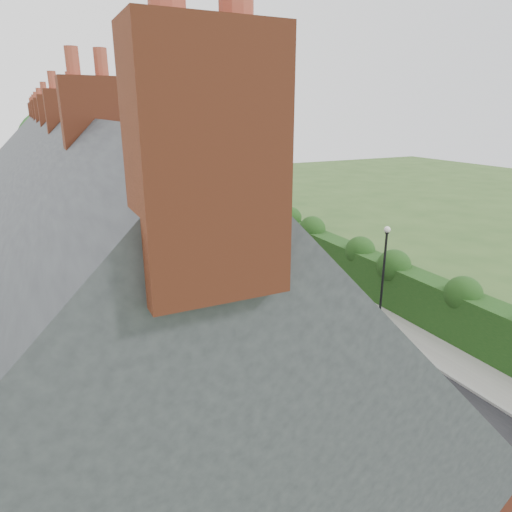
{
  "coord_description": "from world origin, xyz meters",
  "views": [
    {
      "loc": [
        -11.97,
        -12.63,
        10.63
      ],
      "look_at": [
        -0.44,
        10.83,
        2.2
      ],
      "focal_mm": 32.0,
      "sensor_mm": 36.0,
      "label": 1
    }
  ],
  "objects_px": {
    "car_silver_a": "(410,423)",
    "horse_cart": "(248,265)",
    "lamppost": "(384,262)",
    "horse": "(261,282)",
    "car_navy": "(504,502)",
    "car_green": "(210,260)",
    "car_beige": "(160,233)",
    "car_red": "(176,242)",
    "car_black": "(136,203)",
    "car_white": "(249,296)",
    "car_silver_b": "(305,356)",
    "car_grey": "(158,218)"
  },
  "relations": [
    {
      "from": "car_silver_a",
      "to": "horse_cart",
      "type": "relative_size",
      "value": 1.57
    },
    {
      "from": "lamppost",
      "to": "horse",
      "type": "distance_m",
      "value": 7.73
    },
    {
      "from": "car_silver_a",
      "to": "horse_cart",
      "type": "height_order",
      "value": "horse_cart"
    },
    {
      "from": "car_navy",
      "to": "car_green",
      "type": "bearing_deg",
      "value": 86.32
    },
    {
      "from": "lamppost",
      "to": "car_green",
      "type": "height_order",
      "value": "lamppost"
    },
    {
      "from": "horse",
      "to": "car_beige",
      "type": "bearing_deg",
      "value": -60.41
    },
    {
      "from": "car_green",
      "to": "car_red",
      "type": "relative_size",
      "value": 0.99
    },
    {
      "from": "car_green",
      "to": "car_navy",
      "type": "bearing_deg",
      "value": -95.54
    },
    {
      "from": "lamppost",
      "to": "car_black",
      "type": "bearing_deg",
      "value": 98.61
    },
    {
      "from": "car_beige",
      "to": "car_navy",
      "type": "bearing_deg",
      "value": -95.94
    },
    {
      "from": "lamppost",
      "to": "car_beige",
      "type": "height_order",
      "value": "lamppost"
    },
    {
      "from": "horse",
      "to": "horse_cart",
      "type": "height_order",
      "value": "horse_cart"
    },
    {
      "from": "car_white",
      "to": "car_red",
      "type": "distance_m",
      "value": 12.26
    },
    {
      "from": "lamppost",
      "to": "car_white",
      "type": "distance_m",
      "value": 7.52
    },
    {
      "from": "car_navy",
      "to": "horse_cart",
      "type": "relative_size",
      "value": 1.26
    },
    {
      "from": "car_silver_b",
      "to": "car_silver_a",
      "type": "bearing_deg",
      "value": -77.0
    },
    {
      "from": "car_beige",
      "to": "car_black",
      "type": "bearing_deg",
      "value": 77.5
    },
    {
      "from": "lamppost",
      "to": "horse_cart",
      "type": "relative_size",
      "value": 1.69
    },
    {
      "from": "car_silver_a",
      "to": "car_grey",
      "type": "relative_size",
      "value": 1.04
    },
    {
      "from": "lamppost",
      "to": "horse",
      "type": "xyz_separation_m",
      "value": [
        -3.78,
        6.23,
        -2.58
      ]
    },
    {
      "from": "car_navy",
      "to": "horse_cart",
      "type": "height_order",
      "value": "horse_cart"
    },
    {
      "from": "car_grey",
      "to": "horse_cart",
      "type": "xyz_separation_m",
      "value": [
        1.22,
        -17.73,
        0.59
      ]
    },
    {
      "from": "car_black",
      "to": "horse",
      "type": "bearing_deg",
      "value": -101.92
    },
    {
      "from": "horse",
      "to": "car_silver_a",
      "type": "bearing_deg",
      "value": 103.09
    },
    {
      "from": "car_grey",
      "to": "car_black",
      "type": "relative_size",
      "value": 1.22
    },
    {
      "from": "car_grey",
      "to": "car_beige",
      "type": "bearing_deg",
      "value": -96.54
    },
    {
      "from": "car_silver_b",
      "to": "horse_cart",
      "type": "bearing_deg",
      "value": 81.49
    },
    {
      "from": "car_silver_b",
      "to": "car_grey",
      "type": "distance_m",
      "value": 28.19
    },
    {
      "from": "car_silver_a",
      "to": "horse",
      "type": "xyz_separation_m",
      "value": [
        1.47,
        13.78,
        -0.07
      ]
    },
    {
      "from": "lamppost",
      "to": "car_black",
      "type": "relative_size",
      "value": 1.37
    },
    {
      "from": "car_green",
      "to": "horse",
      "type": "relative_size",
      "value": 2.53
    },
    {
      "from": "car_silver_b",
      "to": "car_beige",
      "type": "distance_m",
      "value": 22.45
    },
    {
      "from": "horse",
      "to": "lamppost",
      "type": "bearing_deg",
      "value": 140.42
    },
    {
      "from": "lamppost",
      "to": "car_green",
      "type": "distance_m",
      "value": 12.86
    },
    {
      "from": "car_red",
      "to": "car_beige",
      "type": "bearing_deg",
      "value": 109.93
    },
    {
      "from": "car_green",
      "to": "car_beige",
      "type": "height_order",
      "value": "car_green"
    },
    {
      "from": "car_navy",
      "to": "car_grey",
      "type": "height_order",
      "value": "car_grey"
    },
    {
      "from": "car_white",
      "to": "car_beige",
      "type": "xyz_separation_m",
      "value": [
        -0.95,
        15.48,
        -0.02
      ]
    },
    {
      "from": "car_green",
      "to": "car_black",
      "type": "bearing_deg",
      "value": 85.15
    },
    {
      "from": "car_green",
      "to": "horse_cart",
      "type": "height_order",
      "value": "horse_cart"
    },
    {
      "from": "car_navy",
      "to": "horse_cart",
      "type": "xyz_separation_m",
      "value": [
        1.44,
        19.05,
        0.6
      ]
    },
    {
      "from": "lamppost",
      "to": "car_navy",
      "type": "distance_m",
      "value": 12.45
    },
    {
      "from": "car_grey",
      "to": "car_black",
      "type": "xyz_separation_m",
      "value": [
        -0.2,
        8.54,
        -0.03
      ]
    },
    {
      "from": "car_silver_b",
      "to": "car_grey",
      "type": "xyz_separation_m",
      "value": [
        1.08,
        28.16,
        -0.11
      ]
    },
    {
      "from": "car_black",
      "to": "car_green",
      "type": "bearing_deg",
      "value": -104.5
    },
    {
      "from": "car_navy",
      "to": "car_grey",
      "type": "bearing_deg",
      "value": 86.35
    },
    {
      "from": "car_white",
      "to": "car_black",
      "type": "xyz_separation_m",
      "value": [
        0.18,
        29.73,
        -0.09
      ]
    },
    {
      "from": "horse",
      "to": "car_green",
      "type": "bearing_deg",
      "value": -57.13
    },
    {
      "from": "car_silver_b",
      "to": "car_red",
      "type": "bearing_deg",
      "value": 93.41
    },
    {
      "from": "car_silver_b",
      "to": "horse",
      "type": "distance_m",
      "value": 8.9
    }
  ]
}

